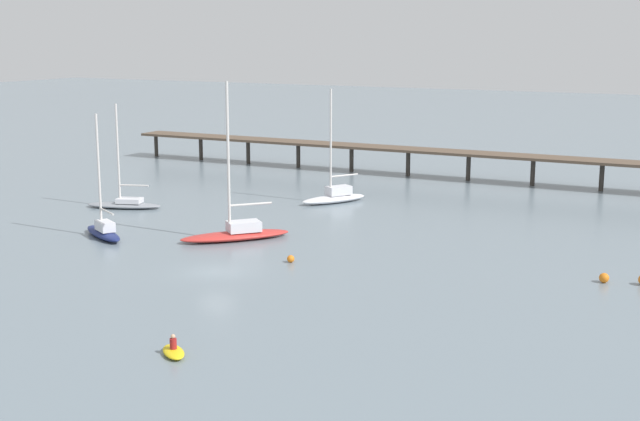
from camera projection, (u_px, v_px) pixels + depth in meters
name	position (u px, v px, depth m)	size (l,w,h in m)	color
ground_plane	(216.00, 272.00, 60.44)	(400.00, 400.00, 0.00)	slate
pier	(550.00, 152.00, 93.07)	(81.66, 4.76, 7.54)	brown
sailboat_red	(237.00, 231.00, 69.67)	(7.78, 8.30, 12.66)	red
sailboat_navy	(103.00, 229.00, 70.31)	(6.29, 4.43, 10.03)	navy
sailboat_white	(335.00, 195.00, 84.90)	(5.28, 7.02, 11.11)	white
sailboat_gray	(125.00, 202.00, 82.33)	(7.51, 4.41, 9.86)	gray
dinghy_yellow	(173.00, 351.00, 44.71)	(2.38, 2.24, 1.14)	yellow
mooring_buoy_near	(291.00, 259.00, 62.78)	(0.54, 0.54, 0.54)	orange
mooring_buoy_mid	(604.00, 278.00, 57.68)	(0.66, 0.66, 0.66)	orange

